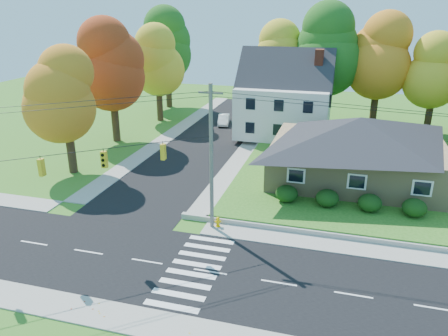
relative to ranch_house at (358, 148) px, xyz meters
name	(u,v)px	position (x,y,z in m)	size (l,w,h in m)	color
ground	(210,272)	(-8.00, -16.00, -3.27)	(120.00, 120.00, 0.00)	#3D7923
road_main	(210,272)	(-8.00, -16.00, -3.26)	(90.00, 8.00, 0.02)	black
road_cross	(211,138)	(-16.00, 10.00, -3.25)	(8.00, 44.00, 0.02)	black
sidewalk_north	(232,231)	(-8.00, -11.00, -3.23)	(90.00, 2.00, 0.08)	#9C9A90
sidewalk_south	(179,329)	(-8.00, -21.00, -3.23)	(90.00, 2.00, 0.08)	#9C9A90
lawn	(410,167)	(5.00, 5.00, -3.02)	(30.00, 30.00, 0.50)	#3D7923
ranch_house	(358,148)	(0.00, 0.00, 0.00)	(14.60, 10.60, 5.40)	tan
colonial_house	(285,99)	(-7.96, 12.00, 1.32)	(10.40, 8.40, 9.60)	silver
hedge_row	(348,200)	(-0.50, -6.20, -2.13)	(10.70, 1.70, 1.27)	#163A10
traffic_infrastructure	(214,181)	(-8.15, -14.65, 1.88)	(38.10, 10.66, 10.00)	#666059
tree_lot_0	(277,59)	(-10.00, 18.00, 5.04)	(6.72, 6.72, 12.51)	#3F2A19
tree_lot_1	(327,50)	(-4.00, 17.00, 6.35)	(7.84, 7.84, 14.60)	#3F2A19
tree_lot_2	(380,56)	(2.00, 18.00, 5.70)	(7.28, 7.28, 13.56)	#3F2A19
tree_lot_3	(436,71)	(8.00, 17.00, 4.39)	(6.16, 6.16, 11.47)	#3F2A19
tree_west_0	(64,95)	(-25.00, -4.00, 3.89)	(6.16, 6.16, 11.47)	#3F2A19
tree_west_1	(110,65)	(-26.00, 6.00, 5.20)	(7.28, 7.28, 13.56)	#3F2A19
tree_west_2	(157,61)	(-25.00, 16.00, 4.54)	(6.72, 6.72, 12.51)	#3F2A19
tree_west_3	(167,44)	(-27.00, 24.00, 5.85)	(7.84, 7.84, 14.60)	#3F2A19
white_car	(224,120)	(-16.24, 16.17, -2.62)	(1.32, 3.79, 1.25)	white
fire_hydrant	(218,222)	(-9.11, -10.68, -2.89)	(0.45, 0.35, 0.79)	#F9B800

